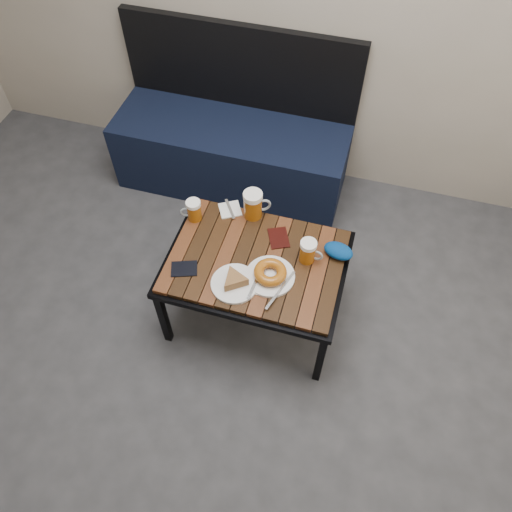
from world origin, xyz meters
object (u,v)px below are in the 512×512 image
(beer_mug_left, at_px, (194,210))
(passport_navy, at_px, (184,269))
(knit_pouch, at_px, (338,251))
(beer_mug_right, at_px, (308,251))
(passport_burgundy, at_px, (279,238))
(bench, at_px, (233,147))
(beer_mug_centre, at_px, (253,205))
(cafe_table, at_px, (256,265))
(plate_pie, at_px, (234,282))
(plate_bagel, at_px, (270,274))

(beer_mug_left, distance_m, passport_navy, 0.31)
(passport_navy, height_order, knit_pouch, knit_pouch)
(beer_mug_right, xyz_separation_m, knit_pouch, (0.13, 0.06, -0.03))
(beer_mug_right, height_order, passport_burgundy, beer_mug_right)
(bench, distance_m, beer_mug_centre, 0.79)
(cafe_table, bearing_deg, knit_pouch, 20.19)
(plate_pie, distance_m, knit_pouch, 0.51)
(beer_mug_centre, height_order, beer_mug_right, beer_mug_centre)
(beer_mug_left, bearing_deg, knit_pouch, 158.87)
(beer_mug_right, distance_m, passport_burgundy, 0.19)
(cafe_table, height_order, plate_bagel, plate_bagel)
(cafe_table, bearing_deg, bench, 114.19)
(beer_mug_left, distance_m, plate_pie, 0.45)
(beer_mug_right, bearing_deg, knit_pouch, 30.81)
(plate_bagel, distance_m, passport_burgundy, 0.23)
(bench, height_order, passport_navy, bench)
(plate_pie, xyz_separation_m, knit_pouch, (0.41, 0.29, 0.01))
(bench, relative_size, knit_pouch, 10.01)
(passport_burgundy, xyz_separation_m, knit_pouch, (0.29, -0.02, 0.03))
(bench, xyz_separation_m, beer_mug_right, (0.64, -0.86, 0.26))
(knit_pouch, bearing_deg, passport_burgundy, 176.15)
(knit_pouch, bearing_deg, beer_mug_centre, 163.93)
(beer_mug_left, height_order, beer_mug_centre, beer_mug_centre)
(cafe_table, height_order, passport_navy, passport_navy)
(plate_bagel, xyz_separation_m, passport_navy, (-0.39, -0.07, -0.02))
(bench, height_order, passport_burgundy, bench)
(passport_navy, distance_m, passport_burgundy, 0.47)
(beer_mug_centre, height_order, plate_bagel, beer_mug_centre)
(beer_mug_centre, relative_size, passport_burgundy, 1.21)
(beer_mug_left, bearing_deg, plate_pie, 115.03)
(beer_mug_right, xyz_separation_m, plate_bagel, (-0.14, -0.15, -0.04))
(plate_pie, relative_size, knit_pouch, 1.53)
(beer_mug_right, xyz_separation_m, plate_pie, (-0.28, -0.23, -0.04))
(plate_pie, xyz_separation_m, passport_burgundy, (0.12, 0.31, -0.02))
(beer_mug_left, distance_m, beer_mug_right, 0.60)
(plate_bagel, height_order, passport_burgundy, plate_bagel)
(cafe_table, bearing_deg, beer_mug_centre, 108.57)
(beer_mug_left, xyz_separation_m, plate_pie, (0.31, -0.32, -0.03))
(plate_pie, height_order, passport_burgundy, plate_pie)
(beer_mug_left, bearing_deg, passport_navy, 82.37)
(beer_mug_centre, height_order, knit_pouch, beer_mug_centre)
(knit_pouch, bearing_deg, plate_pie, -144.80)
(beer_mug_centre, xyz_separation_m, beer_mug_right, (0.32, -0.19, -0.01))
(beer_mug_centre, xyz_separation_m, knit_pouch, (0.45, -0.13, -0.05))
(cafe_table, distance_m, knit_pouch, 0.39)
(bench, distance_m, knit_pouch, 1.13)
(bench, relative_size, beer_mug_centre, 9.22)
(beer_mug_left, distance_m, knit_pouch, 0.72)
(beer_mug_right, bearing_deg, beer_mug_centre, 153.02)
(beer_mug_right, relative_size, passport_navy, 1.04)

